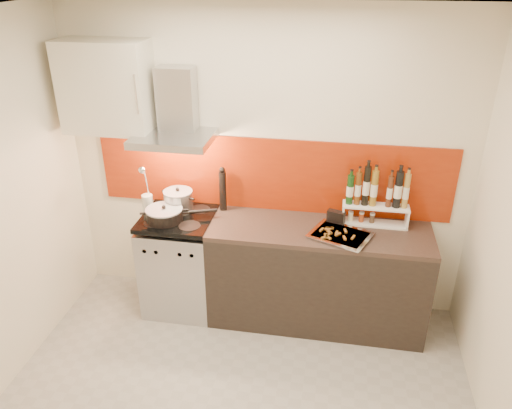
% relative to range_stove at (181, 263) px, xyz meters
% --- Properties ---
extents(floor, '(3.40, 3.40, 0.00)m').
position_rel_range_stove_xyz_m(floor, '(0.70, -1.10, -0.44)').
color(floor, '#9E9991').
rests_on(floor, ground).
extents(ceiling, '(3.40, 2.80, 0.02)m').
position_rel_range_stove_xyz_m(ceiling, '(0.70, -1.10, 2.16)').
color(ceiling, white).
rests_on(ceiling, back_wall).
extents(back_wall, '(3.40, 0.02, 2.60)m').
position_rel_range_stove_xyz_m(back_wall, '(0.70, 0.30, 0.86)').
color(back_wall, silver).
rests_on(back_wall, ground).
extents(backsplash, '(3.00, 0.02, 0.64)m').
position_rel_range_stove_xyz_m(backsplash, '(0.75, 0.29, 0.78)').
color(backsplash, maroon).
rests_on(backsplash, back_wall).
extents(range_stove, '(0.60, 0.60, 0.91)m').
position_rel_range_stove_xyz_m(range_stove, '(0.00, 0.00, 0.00)').
color(range_stove, '#B7B7BA').
rests_on(range_stove, ground).
extents(counter, '(1.80, 0.60, 0.90)m').
position_rel_range_stove_xyz_m(counter, '(1.20, 0.00, 0.01)').
color(counter, black).
rests_on(counter, ground).
extents(range_hood, '(0.62, 0.50, 0.61)m').
position_rel_range_stove_xyz_m(range_hood, '(0.00, 0.14, 1.30)').
color(range_hood, '#B7B7BA').
rests_on(range_hood, back_wall).
extents(upper_cabinet, '(0.70, 0.35, 0.72)m').
position_rel_range_stove_xyz_m(upper_cabinet, '(-0.55, 0.13, 1.51)').
color(upper_cabinet, beige).
rests_on(upper_cabinet, back_wall).
extents(stock_pot, '(0.25, 0.25, 0.22)m').
position_rel_range_stove_xyz_m(stock_pot, '(-0.02, 0.11, 0.56)').
color(stock_pot, '#B7B7BA').
rests_on(stock_pot, range_stove).
extents(saute_pan, '(0.57, 0.32, 0.14)m').
position_rel_range_stove_xyz_m(saute_pan, '(-0.07, -0.09, 0.52)').
color(saute_pan, black).
rests_on(saute_pan, range_stove).
extents(utensil_jar, '(0.09, 0.14, 0.44)m').
position_rel_range_stove_xyz_m(utensil_jar, '(-0.28, 0.05, 0.59)').
color(utensil_jar, silver).
rests_on(utensil_jar, range_stove).
extents(pepper_mill, '(0.06, 0.06, 0.40)m').
position_rel_range_stove_xyz_m(pepper_mill, '(0.35, 0.21, 0.65)').
color(pepper_mill, black).
rests_on(pepper_mill, counter).
extents(step_shelf, '(0.53, 0.14, 0.50)m').
position_rel_range_stove_xyz_m(step_shelf, '(1.63, 0.16, 0.69)').
color(step_shelf, white).
rests_on(step_shelf, counter).
extents(caddy_box, '(0.15, 0.10, 0.12)m').
position_rel_range_stove_xyz_m(caddy_box, '(1.32, 0.10, 0.52)').
color(caddy_box, black).
rests_on(caddy_box, counter).
extents(baking_tray, '(0.55, 0.49, 0.03)m').
position_rel_range_stove_xyz_m(baking_tray, '(1.36, -0.10, 0.47)').
color(baking_tray, silver).
rests_on(baking_tray, counter).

